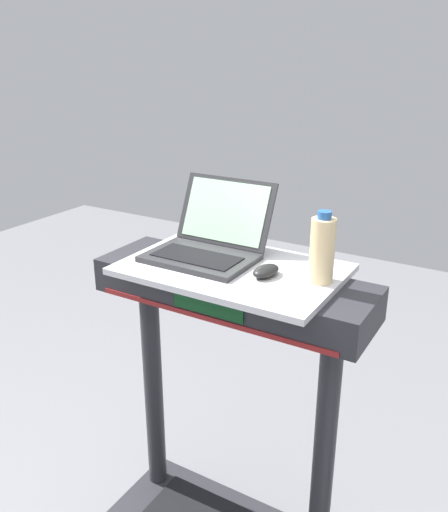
% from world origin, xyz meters
% --- Properties ---
extents(desk_board, '(0.67, 0.44, 0.02)m').
position_xyz_m(desk_board, '(0.00, 0.70, 1.13)').
color(desk_board, silver).
rests_on(desk_board, treadmill_base).
extents(laptop, '(0.34, 0.33, 0.23)m').
position_xyz_m(laptop, '(-0.11, 0.74, 1.19)').
color(laptop, '#2D2D30').
rests_on(laptop, desk_board).
extents(computer_mouse, '(0.08, 0.11, 0.03)m').
position_xyz_m(computer_mouse, '(0.13, 0.68, 1.16)').
color(computer_mouse, black).
rests_on(computer_mouse, desk_board).
extents(water_bottle, '(0.07, 0.07, 0.21)m').
position_xyz_m(water_bottle, '(0.28, 0.73, 1.24)').
color(water_bottle, beige).
rests_on(water_bottle, desk_board).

